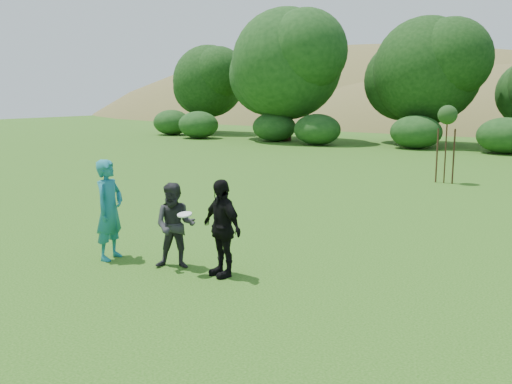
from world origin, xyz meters
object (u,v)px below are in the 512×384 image
at_px(player_black, 222,228).
at_px(player_grey, 175,226).
at_px(player_teal, 109,210).
at_px(sapling, 447,117).

bearing_deg(player_black, player_grey, -155.89).
height_order(player_teal, player_black, player_teal).
relative_size(player_grey, sapling, 0.57).
distance_m(player_grey, sapling, 13.46).
bearing_deg(player_black, player_teal, -153.43).
bearing_deg(player_black, sapling, 106.79).
height_order(player_grey, sapling, sapling).
bearing_deg(sapling, player_teal, -102.47).
bearing_deg(player_teal, sapling, -24.69).
distance_m(player_teal, player_black, 2.53).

